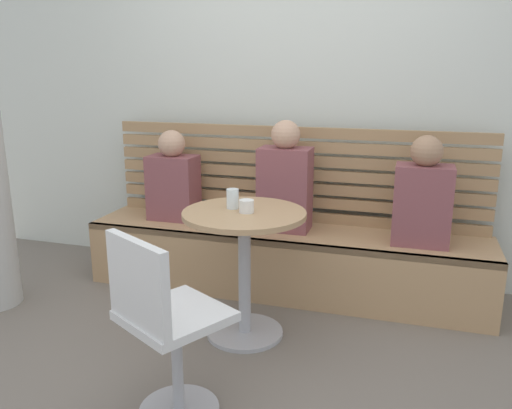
{
  "coord_description": "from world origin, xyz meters",
  "views": [
    {
      "loc": [
        0.8,
        -2.04,
        1.49
      ],
      "look_at": [
        -0.03,
        0.66,
        0.75
      ],
      "focal_mm": 36.31,
      "sensor_mm": 36.0,
      "label": 1
    }
  ],
  "objects_px": {
    "person_child_left": "(423,197)",
    "person_child_middle": "(173,180)",
    "person_adult": "(285,182)",
    "cup_ceramic_white": "(247,206)",
    "cafe_table": "(244,250)",
    "cup_water_clear": "(233,199)",
    "white_chair": "(163,322)",
    "booth_bench": "(283,260)"
  },
  "relations": [
    {
      "from": "booth_bench",
      "to": "cup_ceramic_white",
      "type": "height_order",
      "value": "cup_ceramic_white"
    },
    {
      "from": "cup_water_clear",
      "to": "person_adult",
      "type": "bearing_deg",
      "value": 77.54
    },
    {
      "from": "cup_ceramic_white",
      "to": "booth_bench",
      "type": "bearing_deg",
      "value": 86.63
    },
    {
      "from": "person_child_left",
      "to": "cafe_table",
      "type": "bearing_deg",
      "value": -145.84
    },
    {
      "from": "cup_ceramic_white",
      "to": "cup_water_clear",
      "type": "bearing_deg",
      "value": 149.43
    },
    {
      "from": "cafe_table",
      "to": "person_adult",
      "type": "bearing_deg",
      "value": 84.94
    },
    {
      "from": "person_child_middle",
      "to": "cafe_table",
      "type": "bearing_deg",
      "value": -42.41
    },
    {
      "from": "booth_bench",
      "to": "person_child_middle",
      "type": "xyz_separation_m",
      "value": [
        -0.83,
        0.04,
        0.5
      ]
    },
    {
      "from": "cafe_table",
      "to": "person_child_left",
      "type": "bearing_deg",
      "value": 34.16
    },
    {
      "from": "white_chair",
      "to": "cup_ceramic_white",
      "type": "bearing_deg",
      "value": 81.73
    },
    {
      "from": "person_adult",
      "to": "person_child_left",
      "type": "bearing_deg",
      "value": -3.11
    },
    {
      "from": "white_chair",
      "to": "cup_water_clear",
      "type": "distance_m",
      "value": 0.91
    },
    {
      "from": "cup_ceramic_white",
      "to": "person_adult",
      "type": "bearing_deg",
      "value": 86.64
    },
    {
      "from": "cup_water_clear",
      "to": "cup_ceramic_white",
      "type": "distance_m",
      "value": 0.12
    },
    {
      "from": "white_chair",
      "to": "booth_bench",
      "type": "bearing_deg",
      "value": 83.98
    },
    {
      "from": "cup_water_clear",
      "to": "cafe_table",
      "type": "bearing_deg",
      "value": -27.29
    },
    {
      "from": "person_child_middle",
      "to": "cup_water_clear",
      "type": "relative_size",
      "value": 5.81
    },
    {
      "from": "cafe_table",
      "to": "person_child_middle",
      "type": "bearing_deg",
      "value": 137.59
    },
    {
      "from": "person_child_left",
      "to": "cup_ceramic_white",
      "type": "bearing_deg",
      "value": -144.55
    },
    {
      "from": "white_chair",
      "to": "person_adult",
      "type": "xyz_separation_m",
      "value": [
        0.16,
        1.49,
        0.3
      ]
    },
    {
      "from": "cafe_table",
      "to": "person_adult",
      "type": "xyz_separation_m",
      "value": [
        0.06,
        0.68,
        0.25
      ]
    },
    {
      "from": "person_child_left",
      "to": "cup_ceramic_white",
      "type": "height_order",
      "value": "person_child_left"
    },
    {
      "from": "person_adult",
      "to": "cup_ceramic_white",
      "type": "distance_m",
      "value": 0.7
    },
    {
      "from": "person_child_middle",
      "to": "white_chair",
      "type": "bearing_deg",
      "value": -65.98
    },
    {
      "from": "booth_bench",
      "to": "cup_ceramic_white",
      "type": "xyz_separation_m",
      "value": [
        -0.04,
        -0.68,
        0.55
      ]
    },
    {
      "from": "booth_bench",
      "to": "cup_water_clear",
      "type": "distance_m",
      "value": 0.86
    },
    {
      "from": "white_chair",
      "to": "person_child_left",
      "type": "bearing_deg",
      "value": 54.43
    },
    {
      "from": "cafe_table",
      "to": "white_chair",
      "type": "height_order",
      "value": "white_chair"
    },
    {
      "from": "booth_bench",
      "to": "white_chair",
      "type": "distance_m",
      "value": 1.49
    },
    {
      "from": "person_adult",
      "to": "cup_water_clear",
      "type": "height_order",
      "value": "person_adult"
    },
    {
      "from": "person_adult",
      "to": "person_child_middle",
      "type": "xyz_separation_m",
      "value": [
        -0.83,
        0.02,
        -0.05
      ]
    },
    {
      "from": "white_chair",
      "to": "person_adult",
      "type": "distance_m",
      "value": 1.53
    },
    {
      "from": "booth_bench",
      "to": "person_child_middle",
      "type": "distance_m",
      "value": 0.97
    },
    {
      "from": "cafe_table",
      "to": "cup_ceramic_white",
      "type": "xyz_separation_m",
      "value": [
        0.02,
        -0.02,
        0.26
      ]
    },
    {
      "from": "cup_water_clear",
      "to": "cup_ceramic_white",
      "type": "relative_size",
      "value": 1.38
    },
    {
      "from": "booth_bench",
      "to": "person_child_left",
      "type": "distance_m",
      "value": 1.02
    },
    {
      "from": "cup_water_clear",
      "to": "cup_ceramic_white",
      "type": "bearing_deg",
      "value": -30.57
    },
    {
      "from": "person_child_left",
      "to": "person_child_middle",
      "type": "relative_size",
      "value": 1.05
    },
    {
      "from": "booth_bench",
      "to": "person_adult",
      "type": "xyz_separation_m",
      "value": [
        0.0,
        0.02,
        0.55
      ]
    },
    {
      "from": "booth_bench",
      "to": "cup_water_clear",
      "type": "relative_size",
      "value": 24.55
    },
    {
      "from": "person_child_left",
      "to": "person_child_middle",
      "type": "xyz_separation_m",
      "value": [
        -1.7,
        0.07,
        -0.02
      ]
    },
    {
      "from": "person_adult",
      "to": "person_child_middle",
      "type": "distance_m",
      "value": 0.83
    }
  ]
}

